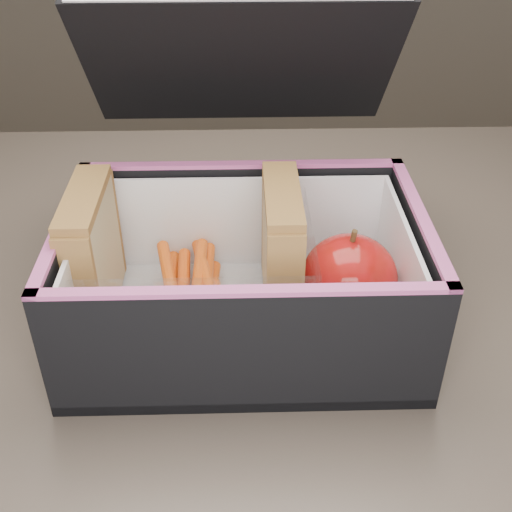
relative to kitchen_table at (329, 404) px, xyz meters
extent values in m
cube|color=brown|center=(0.00, 0.00, 0.08)|extent=(1.20, 0.80, 0.03)
cube|color=black|center=(-0.08, 0.15, 0.26)|extent=(0.27, 0.11, 0.14)
cube|color=tan|center=(-0.20, 0.02, 0.16)|extent=(0.01, 0.09, 0.10)
cube|color=#D16262|center=(-0.19, 0.02, 0.15)|extent=(0.01, 0.09, 0.09)
cube|color=tan|center=(-0.18, 0.02, 0.16)|extent=(0.01, 0.09, 0.10)
cube|color=#915D32|center=(-0.19, 0.02, 0.21)|extent=(0.03, 0.09, 0.01)
cube|color=tan|center=(-0.05, 0.02, 0.16)|extent=(0.01, 0.09, 0.10)
cube|color=#D16262|center=(-0.05, 0.02, 0.15)|extent=(0.01, 0.09, 0.09)
cube|color=tan|center=(-0.04, 0.02, 0.16)|extent=(0.01, 0.09, 0.10)
cube|color=#915D32|center=(-0.05, 0.02, 0.21)|extent=(0.03, 0.10, 0.01)
cylinder|color=#FC4505|center=(-0.13, -0.02, 0.11)|extent=(0.01, 0.08, 0.01)
cylinder|color=#FC4505|center=(-0.12, 0.02, 0.12)|extent=(0.01, 0.08, 0.01)
cylinder|color=#FC4505|center=(-0.10, -0.01, 0.13)|extent=(0.03, 0.08, 0.01)
cylinder|color=#FC4505|center=(-0.10, 0.05, 0.11)|extent=(0.02, 0.08, 0.01)
cylinder|color=#FC4505|center=(-0.11, 0.03, 0.12)|extent=(0.01, 0.08, 0.01)
cylinder|color=#FC4505|center=(-0.14, 0.02, 0.13)|extent=(0.03, 0.08, 0.01)
cylinder|color=#FC4505|center=(-0.13, 0.04, 0.11)|extent=(0.02, 0.08, 0.01)
cylinder|color=#FC4505|center=(-0.11, 0.04, 0.12)|extent=(0.03, 0.08, 0.01)
cylinder|color=#FC4505|center=(-0.11, 0.02, 0.13)|extent=(0.01, 0.08, 0.01)
cylinder|color=#FC4505|center=(-0.10, 0.02, 0.11)|extent=(0.02, 0.08, 0.01)
cube|color=white|center=(0.01, 0.00, 0.11)|extent=(0.09, 0.10, 0.01)
ellipsoid|color=maroon|center=(0.01, 0.00, 0.15)|extent=(0.09, 0.09, 0.07)
cylinder|color=#473219|center=(0.01, 0.00, 0.18)|extent=(0.01, 0.01, 0.01)
camera|label=1|loc=(-0.08, -0.39, 0.44)|focal=45.00mm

